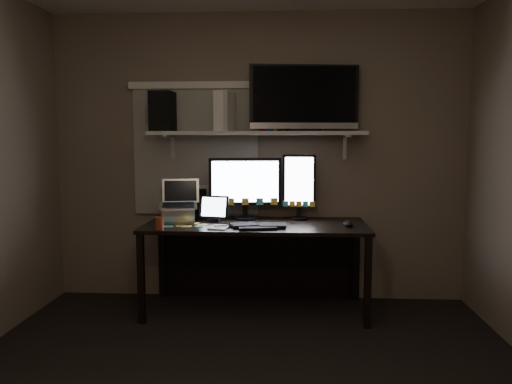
# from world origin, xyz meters

# --- Properties ---
(back_wall) EXTENTS (3.60, 0.00, 3.60)m
(back_wall) POSITION_xyz_m (0.00, 1.80, 1.25)
(back_wall) COLOR #6C5E4E
(back_wall) RESTS_ON floor
(window_blinds) EXTENTS (1.10, 0.02, 1.10)m
(window_blinds) POSITION_xyz_m (-0.55, 1.79, 1.30)
(window_blinds) COLOR #B1AB9F
(window_blinds) RESTS_ON back_wall
(desk) EXTENTS (1.80, 0.75, 0.73)m
(desk) POSITION_xyz_m (0.00, 1.55, 0.55)
(desk) COLOR black
(desk) RESTS_ON floor
(wall_shelf) EXTENTS (1.80, 0.35, 0.03)m
(wall_shelf) POSITION_xyz_m (0.00, 1.62, 1.46)
(wall_shelf) COLOR beige
(wall_shelf) RESTS_ON back_wall
(monitor_landscape) EXTENTS (0.62, 0.14, 0.54)m
(monitor_landscape) POSITION_xyz_m (-0.10, 1.63, 1.00)
(monitor_landscape) COLOR black
(monitor_landscape) RESTS_ON desk
(monitor_portrait) EXTENTS (0.28, 0.07, 0.56)m
(monitor_portrait) POSITION_xyz_m (0.36, 1.66, 1.01)
(monitor_portrait) COLOR black
(monitor_portrait) RESTS_ON desk
(keyboard) EXTENTS (0.47, 0.25, 0.03)m
(keyboard) POSITION_xyz_m (0.03, 1.26, 0.74)
(keyboard) COLOR black
(keyboard) RESTS_ON desk
(mouse) EXTENTS (0.10, 0.13, 0.04)m
(mouse) POSITION_xyz_m (0.74, 1.33, 0.75)
(mouse) COLOR black
(mouse) RESTS_ON desk
(notepad) EXTENTS (0.17, 0.21, 0.01)m
(notepad) POSITION_xyz_m (-0.27, 1.20, 0.74)
(notepad) COLOR beige
(notepad) RESTS_ON desk
(tablet) EXTENTS (0.27, 0.16, 0.22)m
(tablet) POSITION_xyz_m (-0.35, 1.50, 0.84)
(tablet) COLOR black
(tablet) RESTS_ON desk
(file_sorter) EXTENTS (0.23, 0.14, 0.28)m
(file_sorter) POSITION_xyz_m (-0.56, 1.68, 0.87)
(file_sorter) COLOR black
(file_sorter) RESTS_ON desk
(laptop) EXTENTS (0.35, 0.30, 0.34)m
(laptop) POSITION_xyz_m (-0.64, 1.45, 0.90)
(laptop) COLOR #BBBBC0
(laptop) RESTS_ON desk
(cup) EXTENTS (0.08, 0.08, 0.10)m
(cup) POSITION_xyz_m (-0.71, 1.11, 0.78)
(cup) COLOR maroon
(cup) RESTS_ON desk
(sticky_notes) EXTENTS (0.38, 0.31, 0.00)m
(sticky_notes) POSITION_xyz_m (-0.55, 1.33, 0.73)
(sticky_notes) COLOR yellow
(sticky_notes) RESTS_ON desk
(tv) EXTENTS (0.92, 0.29, 0.54)m
(tv) POSITION_xyz_m (0.39, 1.63, 1.75)
(tv) COLOR black
(tv) RESTS_ON wall_shelf
(game_console) EXTENTS (0.16, 0.29, 0.33)m
(game_console) POSITION_xyz_m (-0.27, 1.62, 1.65)
(game_console) COLOR silver
(game_console) RESTS_ON wall_shelf
(speaker) EXTENTS (0.19, 0.23, 0.33)m
(speaker) POSITION_xyz_m (-0.80, 1.63, 1.65)
(speaker) COLOR black
(speaker) RESTS_ON wall_shelf
(bottles) EXTENTS (0.23, 0.10, 0.14)m
(bottles) POSITION_xyz_m (0.10, 1.59, 1.55)
(bottles) COLOR #A50F0C
(bottles) RESTS_ON wall_shelf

